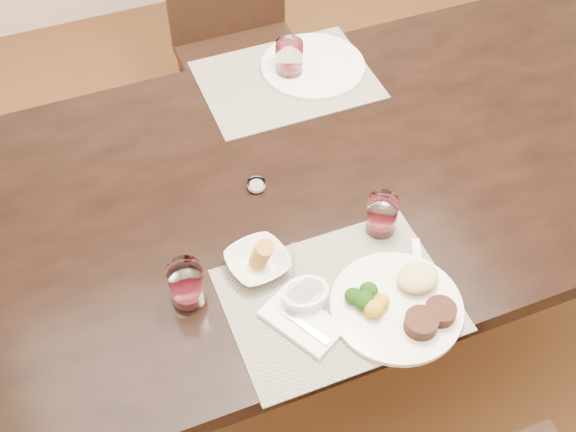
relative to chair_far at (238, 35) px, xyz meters
name	(u,v)px	position (x,y,z in m)	size (l,w,h in m)	color
ground_plane	(340,327)	(0.00, -0.93, -0.50)	(4.50, 4.50, 0.00)	#4D2F18
dining_table	(355,187)	(0.00, -0.93, 0.16)	(2.00, 1.00, 0.75)	black
chair_far	(238,35)	(0.00, 0.00, 0.00)	(0.42, 0.42, 0.90)	black
placemat_near	(338,300)	(-0.20, -1.28, 0.25)	(0.46, 0.34, 0.00)	slate
placemat_far	(287,80)	(-0.04, -0.57, 0.25)	(0.46, 0.34, 0.00)	slate
dinner_plate	(403,303)	(-0.09, -1.34, 0.27)	(0.27, 0.27, 0.05)	silver
napkin_fork	(302,321)	(-0.30, -1.30, 0.26)	(0.16, 0.19, 0.02)	white
steak_knife	(437,293)	(-0.01, -1.34, 0.26)	(0.07, 0.23, 0.01)	silver
cracker_bowl	(258,262)	(-0.33, -1.14, 0.27)	(0.15, 0.15, 0.06)	silver
sauce_ramekin	(305,295)	(-0.27, -1.26, 0.27)	(0.10, 0.15, 0.08)	silver
wine_glass_near	(382,216)	(-0.04, -1.14, 0.29)	(0.07, 0.07, 0.09)	silver
far_plate	(313,66)	(0.04, -0.56, 0.26)	(0.29, 0.29, 0.01)	silver
wine_glass_far	(289,61)	(-0.03, -0.56, 0.30)	(0.07, 0.07, 0.10)	silver
wine_glass_side	(187,285)	(-0.49, -1.16, 0.29)	(0.07, 0.07, 0.10)	silver
salt_cellar	(256,185)	(-0.25, -0.92, 0.26)	(0.04, 0.04, 0.02)	silver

